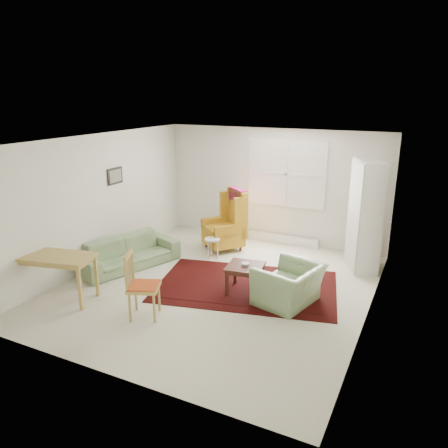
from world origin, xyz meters
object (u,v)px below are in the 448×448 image
at_px(wingback_chair, 223,220).
at_px(stool, 212,248).
at_px(coffee_table, 245,278).
at_px(desk, 58,277).
at_px(desk_chair, 144,285).
at_px(cabinet, 366,216).
at_px(armchair, 289,281).
at_px(sofa, 128,247).

relative_size(wingback_chair, stool, 3.10).
xyz_separation_m(coffee_table, desk, (-2.60, -1.57, 0.14)).
relative_size(stool, desk_chair, 0.41).
xyz_separation_m(cabinet, desk_chair, (-2.58, -3.36, -0.53)).
height_order(armchair, coffee_table, armchair).
distance_m(armchair, coffee_table, 0.80).
xyz_separation_m(armchair, cabinet, (0.79, 2.01, 0.65)).
distance_m(armchair, cabinet, 2.26).
relative_size(wingback_chair, cabinet, 0.62).
relative_size(armchair, cabinet, 0.47).
xyz_separation_m(coffee_table, desk_chair, (-1.01, -1.43, 0.27)).
distance_m(coffee_table, stool, 1.67).
relative_size(wingback_chair, desk, 1.08).
bearing_deg(desk_chair, coffee_table, -58.15).
xyz_separation_m(sofa, desk_chair, (1.45, -1.47, 0.11)).
xyz_separation_m(wingback_chair, coffee_table, (1.25, -1.72, -0.41)).
height_order(armchair, cabinet, cabinet).
xyz_separation_m(sofa, armchair, (3.24, -0.13, -0.01)).
height_order(wingback_chair, stool, wingback_chair).
relative_size(sofa, wingback_chair, 1.51).
bearing_deg(wingback_chair, stool, -48.17).
bearing_deg(desk_chair, sofa, 21.50).
bearing_deg(desk_chair, desk, 72.07).
distance_m(armchair, desk, 3.69).
distance_m(wingback_chair, stool, 0.72).
bearing_deg(desk, sofa, 84.94).
distance_m(sofa, stool, 1.67).
bearing_deg(desk, desk_chair, 5.08).
xyz_separation_m(wingback_chair, stool, (0.04, -0.57, -0.44)).
relative_size(armchair, coffee_table, 1.68).
bearing_deg(desk, armchair, 23.76).
relative_size(stool, desk, 0.35).
height_order(sofa, coffee_table, sofa).
relative_size(coffee_table, cabinet, 0.28).
relative_size(sofa, desk, 1.63).
xyz_separation_m(wingback_chair, desk_chair, (0.25, -3.15, -0.14)).
distance_m(coffee_table, desk_chair, 1.77).
bearing_deg(desk_chair, wingback_chair, -18.54).
relative_size(coffee_table, desk, 0.49).
bearing_deg(coffee_table, stool, 136.64).
height_order(sofa, desk_chair, desk_chair).
relative_size(stool, cabinet, 0.20).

